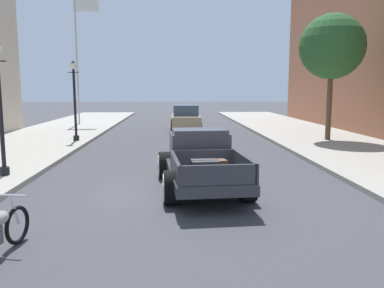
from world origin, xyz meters
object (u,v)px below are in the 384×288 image
at_px(street_lamp_near, 0,99).
at_px(flagpole, 79,44).
at_px(hotrod_truck_gunmetal, 200,159).
at_px(street_lamp_far, 74,94).
at_px(car_background_tan, 186,119).
at_px(street_tree_second, 332,47).

xyz_separation_m(street_lamp_near, flagpole, (-1.61, 17.07, 3.39)).
bearing_deg(hotrod_truck_gunmetal, street_lamp_far, 122.06).
xyz_separation_m(street_lamp_far, flagpole, (-1.83, 9.37, 3.39)).
bearing_deg(flagpole, hotrod_truck_gunmetal, -68.05).
xyz_separation_m(car_background_tan, street_tree_second, (6.92, -5.64, 3.90)).
distance_m(car_background_tan, street_lamp_far, 7.92).
distance_m(street_lamp_far, flagpole, 10.13).
bearing_deg(street_tree_second, hotrod_truck_gunmetal, -129.33).
bearing_deg(street_lamp_far, car_background_tan, 44.53).
relative_size(car_background_tan, flagpole, 0.47).
bearing_deg(flagpole, car_background_tan, -28.15).
relative_size(street_lamp_near, street_lamp_far, 1.00).
xyz_separation_m(hotrod_truck_gunmetal, street_lamp_far, (-5.47, 8.73, 1.63)).
distance_m(hotrod_truck_gunmetal, flagpole, 20.15).
xyz_separation_m(flagpole, street_tree_second, (14.28, -9.57, -1.11)).
height_order(car_background_tan, street_tree_second, street_tree_second).
height_order(hotrod_truck_gunmetal, flagpole, flagpole).
height_order(hotrod_truck_gunmetal, street_lamp_near, street_lamp_near).
bearing_deg(street_lamp_far, hotrod_truck_gunmetal, -57.94).
bearing_deg(car_background_tan, hotrod_truck_gunmetal, -90.24).
relative_size(hotrod_truck_gunmetal, car_background_tan, 1.17).
height_order(car_background_tan, street_lamp_far, street_lamp_far).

